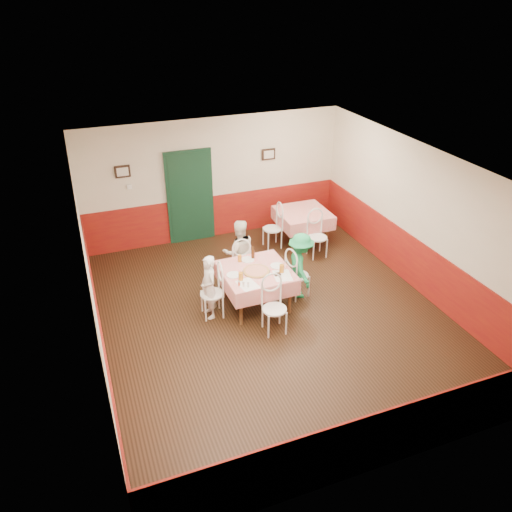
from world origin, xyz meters
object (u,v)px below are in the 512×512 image
object	(u,v)px
chair_near	(275,309)
wallet	(277,274)
glass_a	(241,276)
pizza	(256,271)
diner_right	(300,266)
chair_far	(240,263)
beer_bottle	(253,253)
main_table	(256,288)
glass_b	(282,269)
chair_right	(298,276)
glass_c	(240,258)
second_table	(302,227)
chair_second_a	(272,229)
diner_left	(209,287)
diner_far	(239,252)
chair_second_b	(317,238)
chair_left	(212,294)

from	to	relation	value
chair_near	wallet	xyz separation A→B (m)	(0.28, 0.56, 0.32)
chair_near	glass_a	world-z (taller)	glass_a
pizza	diner_right	size ratio (longest dim) A/B	0.36
chair_far	beer_bottle	world-z (taller)	beer_bottle
beer_bottle	diner_right	bearing A→B (deg)	-26.80
main_table	glass_a	distance (m)	0.63
glass_b	main_table	bearing A→B (deg)	149.26
chair_right	glass_c	bearing A→B (deg)	55.17
main_table	beer_bottle	world-z (taller)	beer_bottle
chair_near	wallet	distance (m)	0.70
glass_c	wallet	bearing A→B (deg)	-56.16
chair_right	pizza	size ratio (longest dim) A/B	1.89
wallet	diner_right	xyz separation A→B (m)	(0.61, 0.31, -0.12)
chair_right	beer_bottle	size ratio (longest dim) A/B	3.88
second_table	chair_second_a	size ratio (longest dim) A/B	1.24
diner_left	beer_bottle	bearing A→B (deg)	108.57
glass_a	wallet	world-z (taller)	glass_a
chair_right	glass_b	world-z (taller)	glass_b
pizza	diner_far	world-z (taller)	diner_far
chair_far	chair_second_a	bearing A→B (deg)	-127.54
glass_a	diner_left	xyz separation A→B (m)	(-0.53, 0.21, -0.23)
pizza	main_table	bearing A→B (deg)	74.71
beer_bottle	glass_b	bearing A→B (deg)	-65.17
second_table	chair_second_b	bearing A→B (deg)	-90.00
diner_left	diner_far	size ratio (longest dim) A/B	0.90
chair_left	chair_right	distance (m)	1.70
glass_a	wallet	xyz separation A→B (m)	(0.67, -0.07, -0.06)
chair_far	diner_far	world-z (taller)	diner_far
chair_near	diner_far	size ratio (longest dim) A/B	0.67
main_table	pizza	world-z (taller)	pizza
chair_far	chair_near	distance (m)	1.70
diner_left	diner_far	bearing A→B (deg)	130.96
glass_a	wallet	size ratio (longest dim) A/B	1.35
chair_far	glass_c	distance (m)	0.61
chair_far	chair_second_b	bearing A→B (deg)	-159.64
pizza	diner_far	size ratio (longest dim) A/B	0.35
chair_near	glass_b	bearing A→B (deg)	60.49
chair_left	chair_near	bearing A→B (deg)	49.61
glass_c	wallet	world-z (taller)	glass_c
main_table	wallet	size ratio (longest dim) A/B	11.09
wallet	diner_far	world-z (taller)	diner_far
chair_second_a	glass_c	bearing A→B (deg)	-38.69
chair_left	wallet	size ratio (longest dim) A/B	8.18
glass_c	wallet	distance (m)	0.84
main_table	diner_far	bearing A→B (deg)	90.90
wallet	diner_far	distance (m)	1.24
chair_near	diner_left	world-z (taller)	diner_left
main_table	chair_second_b	world-z (taller)	chair_second_b
diner_left	second_table	bearing A→B (deg)	121.22
chair_near	chair_second_a	size ratio (longest dim) A/B	1.00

